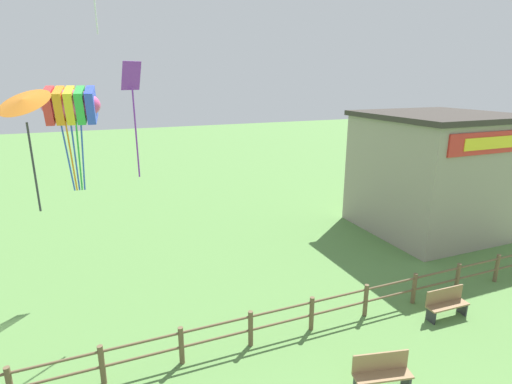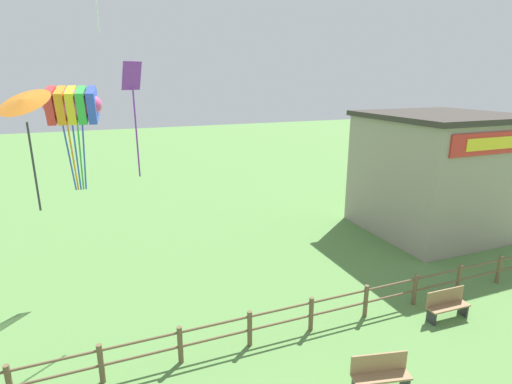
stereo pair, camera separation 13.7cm
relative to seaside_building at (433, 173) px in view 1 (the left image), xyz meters
The scene contains 7 objects.
wooden_fence 12.05m from the seaside_building, 153.97° to the right, with size 21.68×0.14×1.08m.
seaside_building is the anchor object (origin of this frame).
park_bench_near_fence 12.44m from the seaside_building, 139.52° to the right, with size 1.48×0.71×0.95m.
park_bench_by_building 8.55m from the seaside_building, 130.92° to the right, with size 1.44×0.45×0.95m.
kite_rainbow_parafoil 16.13m from the seaside_building, behind, with size 1.98×1.42×3.55m.
kite_orange_delta 17.37m from the seaside_building, 167.28° to the right, with size 1.62×1.60×2.94m.
kite_purple_streamer 14.57m from the seaside_building, behind, with size 0.64×0.48×3.41m.
Camera 1 is at (-4.50, -2.80, 7.31)m, focal length 28.00 mm.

